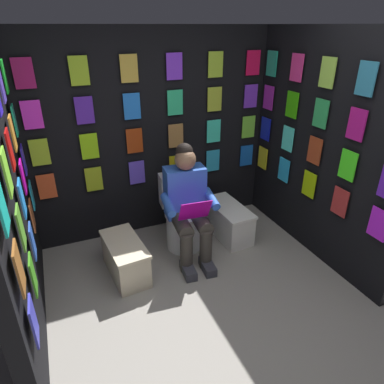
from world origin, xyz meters
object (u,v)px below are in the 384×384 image
comic_longbox_far (125,258)px  person_reading (188,204)px  comic_longbox_near (228,221)px  toilet (182,217)px

comic_longbox_far → person_reading: bearing=-179.6°
person_reading → comic_longbox_near: 0.71m
comic_longbox_near → toilet: bearing=-9.3°
toilet → person_reading: size_ratio=0.65×
toilet → comic_longbox_near: 0.56m
comic_longbox_near → comic_longbox_far: 1.26m
person_reading → comic_longbox_far: person_reading is taller
toilet → comic_longbox_far: (0.70, 0.29, -0.14)m
person_reading → comic_longbox_far: size_ratio=1.77×
toilet → person_reading: 0.35m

